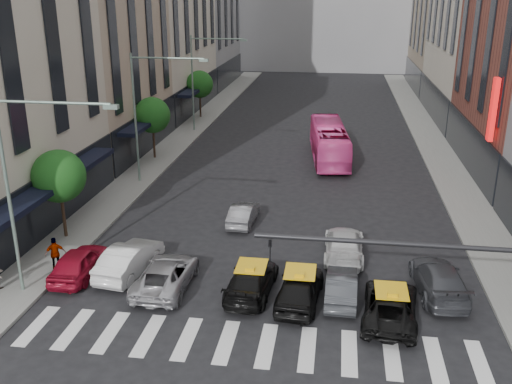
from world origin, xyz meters
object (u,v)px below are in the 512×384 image
at_px(taxi_left, 252,280).
at_px(streetlamp_far, 202,71).
at_px(streetlamp_near, 26,171).
at_px(streetlamp_mid, 147,102).
at_px(car_white_front, 130,259).
at_px(taxi_center, 300,287).
at_px(bus, 329,142).
at_px(pedestrian_far, 55,254).
at_px(car_red, 79,262).

bearing_deg(taxi_left, streetlamp_far, -68.94).
bearing_deg(streetlamp_near, streetlamp_mid, 90.00).
xyz_separation_m(car_white_front, taxi_center, (8.42, -1.62, -0.00)).
relative_size(streetlamp_near, bus, 0.84).
distance_m(car_white_front, bus, 23.26).
bearing_deg(streetlamp_mid, car_white_front, -76.40).
distance_m(streetlamp_near, taxi_center, 12.79).
bearing_deg(bus, taxi_center, 82.30).
height_order(taxi_left, pedestrian_far, pedestrian_far).
bearing_deg(pedestrian_far, streetlamp_near, 71.07).
distance_m(streetlamp_far, pedestrian_far, 30.26).
relative_size(car_white_front, pedestrian_far, 2.75).
height_order(bus, pedestrian_far, bus).
distance_m(streetlamp_near, car_white_front, 6.60).
height_order(car_white_front, taxi_center, car_white_front).
bearing_deg(pedestrian_far, taxi_left, 147.62).
bearing_deg(streetlamp_far, pedestrian_far, -90.68).
relative_size(streetlamp_mid, car_red, 2.13).
bearing_deg(streetlamp_near, car_red, 63.75).
height_order(car_white_front, bus, bus).
bearing_deg(pedestrian_far, taxi_center, 145.89).
bearing_deg(car_white_front, streetlamp_near, 45.82).
relative_size(streetlamp_far, taxi_left, 1.92).
height_order(streetlamp_mid, taxi_left, streetlamp_mid).
relative_size(taxi_left, pedestrian_far, 2.80).
distance_m(car_white_front, taxi_center, 8.57).
distance_m(streetlamp_near, car_red, 5.60).
height_order(streetlamp_mid, pedestrian_far, streetlamp_mid).
height_order(taxi_center, pedestrian_far, pedestrian_far).
bearing_deg(taxi_left, pedestrian_far, -0.15).
xyz_separation_m(car_red, taxi_center, (10.73, -0.97, 0.03)).
bearing_deg(streetlamp_near, streetlamp_far, 90.00).
bearing_deg(streetlamp_mid, taxi_center, -52.24).
relative_size(streetlamp_mid, streetlamp_far, 1.00).
bearing_deg(taxi_center, pedestrian_far, -0.66).
bearing_deg(car_white_front, pedestrian_far, 14.13).
xyz_separation_m(car_white_front, taxi_left, (6.19, -1.09, -0.08)).
distance_m(taxi_left, pedestrian_far, 9.83).
height_order(streetlamp_near, streetlamp_mid, same).
distance_m(streetlamp_near, streetlamp_mid, 16.00).
distance_m(taxi_center, bus, 23.03).
height_order(car_white_front, pedestrian_far, pedestrian_far).
height_order(streetlamp_mid, taxi_center, streetlamp_mid).
height_order(streetlamp_near, car_white_front, streetlamp_near).
bearing_deg(pedestrian_far, bus, -148.61).
xyz_separation_m(taxi_left, pedestrian_far, (-9.80, 0.69, 0.31)).
relative_size(streetlamp_near, car_white_front, 1.95).
xyz_separation_m(streetlamp_mid, bus, (12.36, 7.94, -4.41)).
distance_m(car_red, taxi_center, 10.78).
bearing_deg(bus, taxi_left, 76.63).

